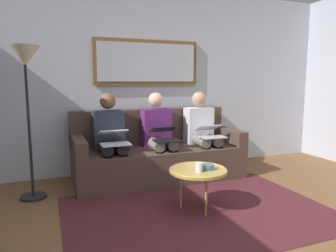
{
  "coord_description": "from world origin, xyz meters",
  "views": [
    {
      "loc": [
        1.36,
        1.82,
        1.29
      ],
      "look_at": [
        0.0,
        -1.7,
        0.75
      ],
      "focal_mm": 33.7,
      "sensor_mm": 36.0,
      "label": 1
    }
  ],
  "objects_px": {
    "coffee_table": "(198,171)",
    "person_middle": "(158,133)",
    "person_right": "(110,136)",
    "laptop_silver": "(210,132)",
    "framed_mirror": "(147,62)",
    "bowl": "(207,167)",
    "person_left": "(202,130)",
    "laptop_black": "(165,134)",
    "standing_lamp": "(26,73)",
    "cup": "(199,167)",
    "laptop_white": "(114,137)",
    "couch": "(157,154)"
  },
  "relations": [
    {
      "from": "bowl",
      "to": "person_right",
      "type": "height_order",
      "value": "person_right"
    },
    {
      "from": "bowl",
      "to": "person_left",
      "type": "height_order",
      "value": "person_left"
    },
    {
      "from": "laptop_black",
      "to": "standing_lamp",
      "type": "xyz_separation_m",
      "value": [
        1.55,
        -0.03,
        0.74
      ]
    },
    {
      "from": "person_left",
      "to": "framed_mirror",
      "type": "bearing_deg",
      "value": -35.53
    },
    {
      "from": "framed_mirror",
      "to": "bowl",
      "type": "height_order",
      "value": "framed_mirror"
    },
    {
      "from": "person_right",
      "to": "laptop_white",
      "type": "relative_size",
      "value": 2.97
    },
    {
      "from": "laptop_white",
      "to": "standing_lamp",
      "type": "bearing_deg",
      "value": -2.18
    },
    {
      "from": "person_middle",
      "to": "person_right",
      "type": "relative_size",
      "value": 1.0
    },
    {
      "from": "bowl",
      "to": "laptop_silver",
      "type": "xyz_separation_m",
      "value": [
        -0.55,
        -0.94,
        0.18
      ]
    },
    {
      "from": "coffee_table",
      "to": "laptop_black",
      "type": "xyz_separation_m",
      "value": [
        0.01,
        -0.92,
        0.23
      ]
    },
    {
      "from": "person_left",
      "to": "laptop_black",
      "type": "height_order",
      "value": "person_left"
    },
    {
      "from": "framed_mirror",
      "to": "bowl",
      "type": "bearing_deg",
      "value": 93.3
    },
    {
      "from": "laptop_silver",
      "to": "standing_lamp",
      "type": "bearing_deg",
      "value": -0.97
    },
    {
      "from": "standing_lamp",
      "to": "laptop_white",
      "type": "bearing_deg",
      "value": 177.82
    },
    {
      "from": "laptop_silver",
      "to": "person_middle",
      "type": "xyz_separation_m",
      "value": [
        0.64,
        -0.24,
        -0.02
      ]
    },
    {
      "from": "bowl",
      "to": "person_right",
      "type": "xyz_separation_m",
      "value": [
        0.73,
        -1.17,
        0.16
      ]
    },
    {
      "from": "laptop_white",
      "to": "bowl",
      "type": "bearing_deg",
      "value": 127.98
    },
    {
      "from": "standing_lamp",
      "to": "framed_mirror",
      "type": "bearing_deg",
      "value": -157.06
    },
    {
      "from": "cup",
      "to": "laptop_silver",
      "type": "relative_size",
      "value": 0.25
    },
    {
      "from": "person_left",
      "to": "laptop_silver",
      "type": "distance_m",
      "value": 0.24
    },
    {
      "from": "laptop_white",
      "to": "standing_lamp",
      "type": "relative_size",
      "value": 0.23
    },
    {
      "from": "person_middle",
      "to": "standing_lamp",
      "type": "bearing_deg",
      "value": 7.31
    },
    {
      "from": "person_right",
      "to": "laptop_white",
      "type": "xyz_separation_m",
      "value": [
        0.0,
        0.23,
        0.02
      ]
    },
    {
      "from": "coffee_table",
      "to": "person_middle",
      "type": "distance_m",
      "value": 1.17
    },
    {
      "from": "coffee_table",
      "to": "laptop_white",
      "type": "distance_m",
      "value": 1.15
    },
    {
      "from": "couch",
      "to": "standing_lamp",
      "type": "bearing_deg",
      "value": 9.8
    },
    {
      "from": "person_left",
      "to": "laptop_black",
      "type": "relative_size",
      "value": 2.88
    },
    {
      "from": "person_left",
      "to": "laptop_black",
      "type": "xyz_separation_m",
      "value": [
        0.64,
        0.23,
        0.02
      ]
    },
    {
      "from": "person_left",
      "to": "couch",
      "type": "bearing_deg",
      "value": -6.13
    },
    {
      "from": "couch",
      "to": "bowl",
      "type": "xyz_separation_m",
      "value": [
        -0.09,
        1.24,
        0.13
      ]
    },
    {
      "from": "bowl",
      "to": "laptop_black",
      "type": "relative_size",
      "value": 0.36
    },
    {
      "from": "laptop_silver",
      "to": "framed_mirror",
      "type": "bearing_deg",
      "value": -47.28
    },
    {
      "from": "person_right",
      "to": "person_middle",
      "type": "bearing_deg",
      "value": 180.0
    },
    {
      "from": "bowl",
      "to": "person_left",
      "type": "bearing_deg",
      "value": -114.93
    },
    {
      "from": "framed_mirror",
      "to": "laptop_black",
      "type": "distance_m",
      "value": 1.15
    },
    {
      "from": "standing_lamp",
      "to": "cup",
      "type": "bearing_deg",
      "value": 146.22
    },
    {
      "from": "person_left",
      "to": "person_middle",
      "type": "bearing_deg",
      "value": 0.0
    },
    {
      "from": "framed_mirror",
      "to": "person_middle",
      "type": "xyz_separation_m",
      "value": [
        0.0,
        0.46,
        -0.94
      ]
    },
    {
      "from": "laptop_black",
      "to": "cup",
      "type": "bearing_deg",
      "value": 88.98
    },
    {
      "from": "framed_mirror",
      "to": "standing_lamp",
      "type": "relative_size",
      "value": 0.92
    },
    {
      "from": "framed_mirror",
      "to": "couch",
      "type": "bearing_deg",
      "value": 90.0
    },
    {
      "from": "bowl",
      "to": "laptop_silver",
      "type": "distance_m",
      "value": 1.1
    },
    {
      "from": "person_middle",
      "to": "standing_lamp",
      "type": "height_order",
      "value": "standing_lamp"
    },
    {
      "from": "framed_mirror",
      "to": "bowl",
      "type": "distance_m",
      "value": 1.97
    },
    {
      "from": "bowl",
      "to": "standing_lamp",
      "type": "relative_size",
      "value": 0.09
    },
    {
      "from": "person_middle",
      "to": "person_right",
      "type": "bearing_deg",
      "value": 0.0
    },
    {
      "from": "cup",
      "to": "laptop_black",
      "type": "distance_m",
      "value": 1.01
    },
    {
      "from": "coffee_table",
      "to": "person_left",
      "type": "distance_m",
      "value": 1.33
    },
    {
      "from": "cup",
      "to": "bowl",
      "type": "xyz_separation_m",
      "value": [
        -0.11,
        -0.05,
        -0.02
      ]
    },
    {
      "from": "coffee_table",
      "to": "laptop_black",
      "type": "distance_m",
      "value": 0.95
    }
  ]
}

